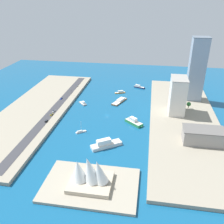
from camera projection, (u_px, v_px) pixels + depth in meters
name	position (u px, v px, depth m)	size (l,w,h in m)	color
ground_plane	(107.00, 115.00, 267.76)	(440.00, 440.00, 0.00)	#145684
quay_west	(184.00, 120.00, 255.10)	(70.00, 240.00, 3.11)	#9E937F
quay_east	(37.00, 109.00, 279.06)	(70.00, 240.00, 3.11)	#9E937F
peninsula_point	(91.00, 185.00, 168.43)	(66.18, 42.89, 2.00)	#A89E89
road_strip	(55.00, 109.00, 275.21)	(9.47, 228.00, 0.15)	#38383D
patrol_launch_navy	(139.00, 87.00, 345.17)	(16.81, 9.52, 4.22)	#1E284C
ferry_green_doubledeck	(134.00, 122.00, 248.77)	(20.08, 18.50, 6.82)	#2D8C4C
sailboat_small_white	(81.00, 132.00, 233.61)	(10.01, 7.86, 12.80)	white
barge_flat_brown	(120.00, 101.00, 300.46)	(17.12, 27.67, 3.15)	brown
ferry_white_commuter	(106.00, 144.00, 211.34)	(27.61, 21.55, 7.78)	silver
yacht_sleek_gray	(83.00, 103.00, 293.89)	(11.51, 11.70, 4.07)	#999EA3
water_taxi_orange	(120.00, 92.00, 326.95)	(14.61, 8.01, 3.63)	orange
tower_tall_glass	(197.00, 70.00, 284.92)	(19.36, 15.82, 75.36)	#8C9EB2
carpark_squat_concrete	(203.00, 136.00, 209.99)	(35.36, 18.09, 13.50)	gray
hotel_broad_white	(178.00, 96.00, 258.64)	(16.91, 26.92, 39.82)	silver
van_white	(54.00, 111.00, 268.18)	(1.91, 4.85, 1.63)	black
taxi_yellow_cab	(52.00, 114.00, 260.78)	(1.97, 4.88, 1.40)	black
suv_black	(46.00, 121.00, 246.97)	(1.93, 4.48, 1.56)	black
hatchback_blue	(61.00, 98.00, 300.76)	(1.93, 4.97, 1.48)	black
sedan_silver	(77.00, 86.00, 342.04)	(2.04, 4.88, 1.42)	black
traffic_light_waterfront	(71.00, 92.00, 311.26)	(0.36, 0.36, 6.50)	black
opera_landmark	(89.00, 174.00, 164.21)	(29.76, 24.71, 22.83)	#BCAD93
park_tree_cluster	(183.00, 106.00, 268.47)	(16.61, 14.81, 8.36)	brown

